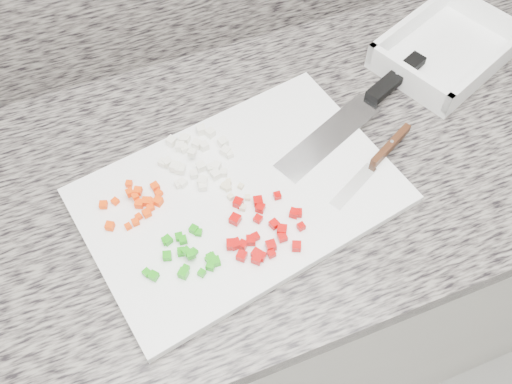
% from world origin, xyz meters
% --- Properties ---
extents(cabinet, '(3.92, 0.62, 0.86)m').
position_xyz_m(cabinet, '(0.00, 1.44, 0.43)').
color(cabinet, silver).
rests_on(cabinet, ground).
extents(countertop, '(3.96, 0.64, 0.04)m').
position_xyz_m(countertop, '(0.00, 1.44, 0.88)').
color(countertop, slate).
rests_on(countertop, cabinet).
extents(cutting_board, '(0.54, 0.41, 0.02)m').
position_xyz_m(cutting_board, '(-0.05, 1.39, 0.91)').
color(cutting_board, white).
rests_on(cutting_board, countertop).
extents(carrot_pile, '(0.10, 0.09, 0.02)m').
position_xyz_m(carrot_pile, '(-0.21, 1.42, 0.92)').
color(carrot_pile, '#FF4205').
rests_on(carrot_pile, cutting_board).
extents(onion_pile, '(0.12, 0.13, 0.02)m').
position_xyz_m(onion_pile, '(-0.09, 1.48, 0.92)').
color(onion_pile, white).
rests_on(onion_pile, cutting_board).
extents(green_pepper_pile, '(0.11, 0.09, 0.02)m').
position_xyz_m(green_pepper_pile, '(-0.16, 1.31, 0.92)').
color(green_pepper_pile, '#1A990D').
rests_on(green_pepper_pile, cutting_board).
extents(red_pepper_pile, '(0.13, 0.12, 0.01)m').
position_xyz_m(red_pepper_pile, '(-0.05, 1.31, 0.92)').
color(red_pepper_pile, '#B60302').
rests_on(red_pepper_pile, cutting_board).
extents(garlic_pile, '(0.04, 0.07, 0.01)m').
position_xyz_m(garlic_pile, '(-0.06, 1.39, 0.92)').
color(garlic_pile, beige).
rests_on(garlic_pile, cutting_board).
extents(chef_knife, '(0.35, 0.18, 0.02)m').
position_xyz_m(chef_knife, '(0.24, 1.49, 0.92)').
color(chef_knife, silver).
rests_on(chef_knife, cutting_board).
extents(paring_knife, '(0.19, 0.11, 0.02)m').
position_xyz_m(paring_knife, '(0.19, 1.37, 0.92)').
color(paring_knife, silver).
rests_on(paring_knife, cutting_board).
extents(tray, '(0.31, 0.27, 0.05)m').
position_xyz_m(tray, '(0.42, 1.54, 0.92)').
color(tray, white).
rests_on(tray, countertop).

